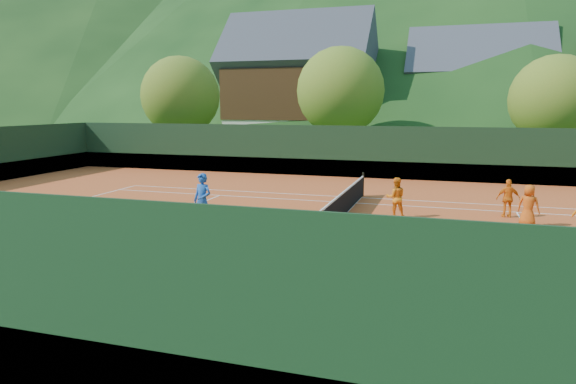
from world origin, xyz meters
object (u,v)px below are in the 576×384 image
(student_a, at_px, (396,197))
(tennis_net, at_px, (336,210))
(ball_hopper, at_px, (45,217))
(student_c, at_px, (529,206))
(student_b, at_px, (508,198))
(chalet_left, at_px, (299,89))
(chalet_mid, at_px, (477,96))
(coach, at_px, (202,201))

(student_a, height_order, tennis_net, student_a)
(ball_hopper, bearing_deg, student_c, 23.95)
(student_b, height_order, chalet_left, chalet_left)
(ball_hopper, bearing_deg, chalet_mid, 69.97)
(student_c, height_order, chalet_left, chalet_left)
(student_b, relative_size, student_c, 0.98)
(student_a, bearing_deg, chalet_mid, -112.37)
(student_a, relative_size, ball_hopper, 1.51)
(student_a, xyz_separation_m, chalet_left, (-11.91, 28.25, 4.87))
(coach, distance_m, chalet_mid, 37.53)
(student_c, relative_size, ball_hopper, 1.47)
(chalet_mid, bearing_deg, ball_hopper, -110.03)
(student_c, bearing_deg, ball_hopper, 44.04)
(student_a, relative_size, chalet_left, 0.11)
(ball_hopper, bearing_deg, chalet_left, 92.99)
(student_b, relative_size, ball_hopper, 1.44)
(student_b, height_order, ball_hopper, student_b)
(tennis_net, relative_size, ball_hopper, 12.07)
(student_a, height_order, student_b, student_a)
(coach, bearing_deg, student_a, 41.97)
(student_a, bearing_deg, ball_hopper, 18.21)
(student_b, xyz_separation_m, chalet_left, (-15.94, 26.97, 4.90))
(ball_hopper, xyz_separation_m, chalet_left, (-1.83, 34.88, 4.88))
(student_a, relative_size, student_b, 1.05)
(student_a, bearing_deg, chalet_left, -82.28)
(ball_hopper, bearing_deg, student_b, 29.28)
(coach, bearing_deg, chalet_mid, 85.59)
(student_a, height_order, student_c, student_a)
(ball_hopper, xyz_separation_m, chalet_mid, (14.17, 38.88, 4.22))
(student_a, xyz_separation_m, student_c, (4.54, -0.14, -0.02))
(student_c, relative_size, chalet_mid, 0.12)
(chalet_left, bearing_deg, student_c, -59.92)
(student_a, height_order, chalet_mid, chalet_mid)
(student_c, bearing_deg, chalet_left, -39.83)
(student_b, bearing_deg, chalet_mid, -98.94)
(student_b, height_order, chalet_mid, chalet_mid)
(coach, bearing_deg, ball_hopper, -130.85)
(ball_hopper, height_order, chalet_mid, chalet_mid)
(tennis_net, height_order, ball_hopper, tennis_net)
(student_b, distance_m, ball_hopper, 16.18)
(ball_hopper, bearing_deg, coach, 37.60)
(coach, distance_m, student_a, 7.16)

